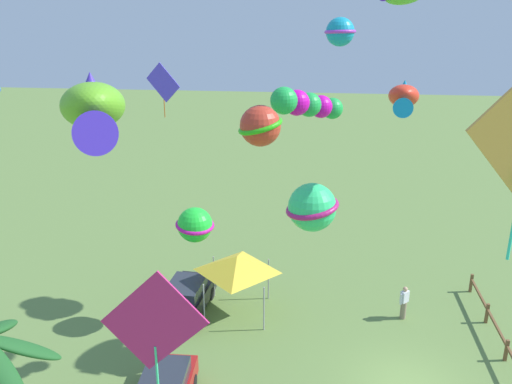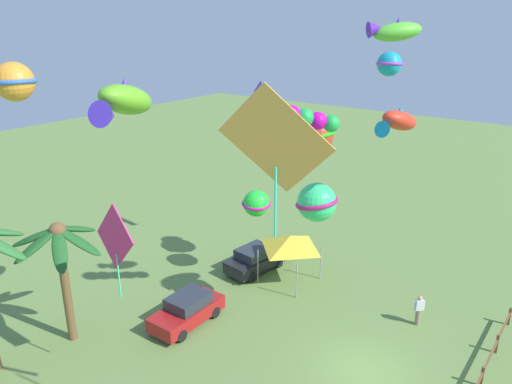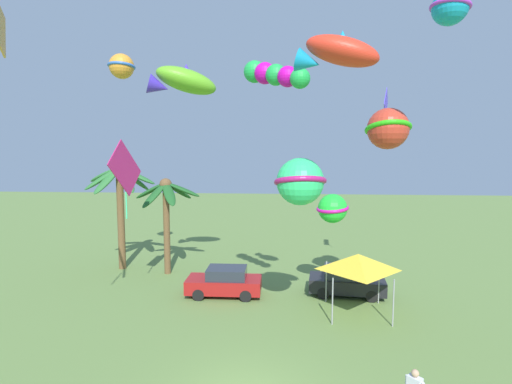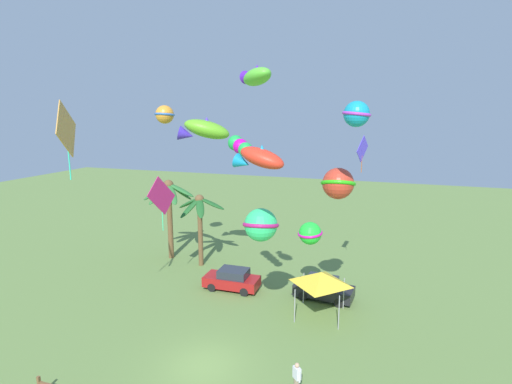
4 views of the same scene
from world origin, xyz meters
name	(u,v)px [view 4 (image 4 of 4)]	position (x,y,z in m)	size (l,w,h in m)	color
ground_plane	(204,367)	(0.00, 0.00, 0.00)	(120.00, 120.00, 0.00)	olive
palm_tree_0	(200,211)	(-6.12, 12.16, 4.63)	(4.19, 3.68, 5.97)	brown
palm_tree_1	(169,198)	(-9.35, 12.91, 5.35)	(4.66, 4.31, 6.88)	brown
parked_car_0	(323,288)	(4.44, 9.23, 0.75)	(4.06, 2.11, 1.51)	black
parked_car_1	(232,279)	(-1.94, 8.66, 0.75)	(3.92, 1.79, 1.51)	#A51919
spectator_0	(297,379)	(4.80, -0.53, 0.81)	(0.43, 0.43, 1.59)	gray
festival_tent	(321,278)	(4.60, 6.91, 2.47)	(2.86, 2.86, 2.85)	#9E9EA3
kite_fish_0	(204,130)	(-4.18, 9.30, 11.23)	(3.96, 2.72, 1.95)	#64B825
kite_ball_1	(310,233)	(3.58, 8.53, 4.73)	(2.29, 2.29, 1.47)	#21DC36
kite_diamond_2	(162,197)	(-6.60, 7.40, 6.71)	(0.53, 2.75, 3.89)	#CA246E
kite_ball_3	(261,225)	(1.76, 3.73, 6.43)	(2.27, 2.27, 1.80)	#31E177
kite_ball_4	(357,114)	(6.56, 2.80, 12.27)	(1.65, 1.65, 1.17)	#159CBE
kite_diamond_5	(362,149)	(6.46, 10.30, 10.07)	(0.60, 1.62, 2.38)	#5842E8
kite_diamond_6	(66,130)	(-7.12, -0.07, 11.52)	(1.28, 2.61, 3.96)	gold
kite_tube_7	(244,149)	(0.71, 4.06, 10.45)	(2.54, 2.38, 1.38)	green
kite_fish_8	(259,158)	(2.65, 0.65, 10.37)	(2.61, 1.39, 1.34)	red
kite_fish_9	(256,76)	(2.38, 1.02, 13.87)	(2.10, 2.12, 0.98)	#5BCC35
kite_ball_10	(338,183)	(5.51, 5.98, 8.52)	(2.08, 2.07, 1.74)	red
kite_ball_11	(165,115)	(-7.88, 10.36, 12.27)	(1.90, 1.90, 1.36)	orange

